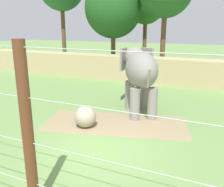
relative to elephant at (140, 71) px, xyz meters
The scene contains 8 objects.
ground_plane 5.28m from the elephant, 89.76° to the right, with size 120.00×120.00×0.00m, color #6B8E4C.
dirt_patch 3.03m from the elephant, 103.38° to the right, with size 6.61×2.83×0.01m, color #937F5B.
embankment_wall 7.35m from the elephant, 89.84° to the left, with size 36.00×1.80×2.00m, color tan.
elephant is the anchor object (origin of this frame).
enrichment_ball 3.74m from the elephant, 117.59° to the right, with size 0.98×0.98×0.98m, color tan.
cable_fence 7.95m from the elephant, 90.20° to the right, with size 12.48×0.26×4.14m.
tree_far_left 16.42m from the elephant, 105.63° to the left, with size 4.22×4.22×9.04m.
tree_right_of_centre 12.86m from the elephant, 119.97° to the left, with size 5.45×5.45×8.96m.
Camera 1 is at (3.63, -6.96, 4.37)m, focal length 38.81 mm.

